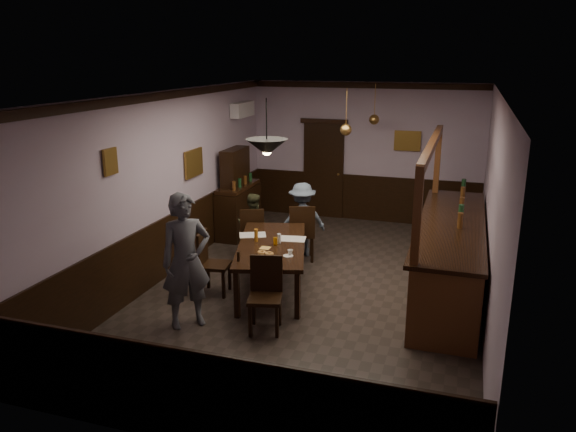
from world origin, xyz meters
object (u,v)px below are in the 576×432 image
at_px(person_seated_right, 302,220).
at_px(pendant_iron, 267,147).
at_px(bar_counter, 450,255).
at_px(chair_far_right, 302,230).
at_px(pendant_brass_mid, 346,130).
at_px(dining_table, 272,247).
at_px(soda_can, 275,241).
at_px(person_standing, 186,261).
at_px(pendant_brass_far, 374,120).
at_px(chair_near, 266,290).
at_px(chair_far_left, 252,232).
at_px(coffee_cup, 290,252).
at_px(person_seated_left, 252,224).
at_px(sideboard, 238,201).
at_px(chair_side, 210,260).

relative_size(person_seated_right, pendant_iron, 1.81).
bearing_deg(bar_counter, chair_far_right, 167.52).
height_order(person_seated_right, pendant_brass_mid, pendant_brass_mid).
relative_size(dining_table, person_seated_right, 1.77).
bearing_deg(dining_table, soda_can, -34.95).
height_order(person_standing, pendant_brass_far, pendant_brass_far).
bearing_deg(soda_can, dining_table, 145.05).
bearing_deg(pendant_iron, person_seated_right, 94.97).
bearing_deg(person_standing, dining_table, 21.47).
bearing_deg(chair_near, bar_counter, 28.70).
bearing_deg(dining_table, pendant_brass_mid, 67.74).
height_order(chair_far_right, bar_counter, bar_counter).
distance_m(chair_far_right, soda_can, 1.42).
distance_m(dining_table, chair_far_right, 1.35).
height_order(chair_near, soda_can, chair_near).
relative_size(chair_near, soda_can, 8.30).
relative_size(chair_far_left, coffee_cup, 12.08).
height_order(person_seated_left, pendant_brass_far, pendant_brass_far).
xyz_separation_m(dining_table, coffee_cup, (0.44, -0.43, 0.11)).
xyz_separation_m(chair_far_left, person_standing, (0.10, -2.59, 0.39)).
distance_m(pendant_iron, pendant_brass_mid, 2.60).
bearing_deg(chair_far_left, pendant_iron, 91.36).
distance_m(chair_far_right, pendant_iron, 2.77).
relative_size(dining_table, chair_far_right, 2.32).
bearing_deg(soda_can, chair_far_left, 126.07).
xyz_separation_m(person_seated_left, soda_can, (0.94, -1.43, 0.23)).
height_order(person_seated_right, sideboard, sideboard).
bearing_deg(pendant_brass_far, pendant_brass_mid, -96.62).
height_order(soda_can, pendant_brass_far, pendant_brass_far).
bearing_deg(pendant_brass_far, soda_can, -103.41).
xyz_separation_m(bar_counter, pendant_brass_mid, (-1.89, 1.00, 1.71)).
distance_m(chair_side, soda_can, 1.04).
bearing_deg(chair_near, chair_far_left, 101.95).
bearing_deg(chair_near, soda_can, 89.61).
relative_size(chair_near, coffee_cup, 12.45).
bearing_deg(pendant_iron, bar_counter, 32.81).
bearing_deg(chair_far_right, chair_near, 78.42).
relative_size(dining_table, bar_counter, 0.58).
height_order(person_seated_right, bar_counter, bar_counter).
xyz_separation_m(chair_near, pendant_brass_far, (0.57, 4.77, 1.75)).
bearing_deg(soda_can, bar_counter, 18.22).
height_order(chair_far_left, person_seated_left, person_seated_left).
bearing_deg(coffee_cup, chair_near, -110.78).
bearing_deg(pendant_brass_mid, pendant_brass_far, 83.38).
bearing_deg(person_standing, chair_near, -32.19).
bearing_deg(person_seated_left, pendant_brass_far, -136.68).
distance_m(person_standing, person_seated_right, 3.19).
height_order(person_standing, sideboard, person_standing).
distance_m(chair_side, bar_counter, 3.67).
bearing_deg(chair_near, coffee_cup, 71.55).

